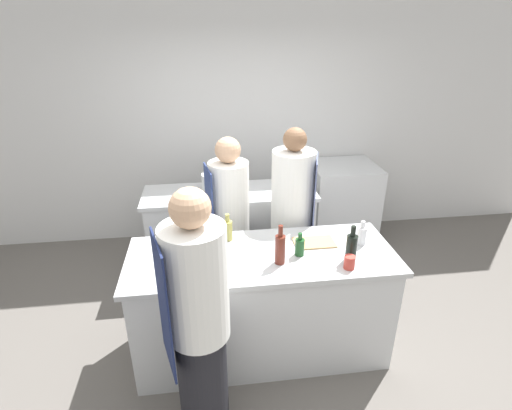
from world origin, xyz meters
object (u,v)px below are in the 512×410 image
Objects in this scene: oven_range at (341,203)px; stockpot at (216,183)px; bottle_vinegar at (351,247)px; chef_at_stove at (292,220)px; bottle_sauce at (300,246)px; chef_at_prep_near at (198,324)px; chef_at_pass_far at (230,223)px; bottle_wine at (280,248)px; bowl_mixing_large at (208,246)px; bottle_olive_oil at (222,255)px; bottle_cooking_oil at (362,235)px; bottle_water at (228,230)px; bowl_prep_small at (174,259)px; cup at (349,262)px.

stockpot reaches higher than oven_range.
bottle_vinegar reaches higher than oven_range.
chef_at_stove is 0.71m from bottle_sauce.
chef_at_stove is (0.86, 1.31, -0.02)m from chef_at_prep_near.
bottle_wine is (0.31, -0.88, 0.22)m from chef_at_pass_far.
bowl_mixing_large reaches higher than oven_range.
stockpot is (0.01, 1.37, 0.02)m from bottle_olive_oil.
chef_at_stove is at bearing -43.65° from stockpot.
oven_range is 0.57× the size of chef_at_stove.
bottle_cooking_oil is at bearing 7.14° from bottle_olive_oil.
oven_range is 4.86× the size of bottle_cooking_oil.
oven_range is at bearing 72.33° from bottle_vinegar.
bottle_water is (-0.61, -0.39, 0.15)m from chef_at_stove.
bottle_sauce reaches higher than oven_range.
bottle_water reaches higher than bottle_olive_oil.
bowl_mixing_large is at bearing 177.12° from bottle_cooking_oil.
cup is (1.24, -0.23, 0.02)m from bowl_prep_small.
oven_range is 1.68m from stockpot.
bottle_vinegar is at bearing -25.84° from bottle_water.
bottle_vinegar is 0.95× the size of stockpot.
bottle_olive_oil is (0.18, 0.57, 0.12)m from chef_at_prep_near.
bottle_vinegar is (1.11, 0.50, 0.15)m from chef_at_prep_near.
bottle_vinegar reaches higher than bowl_mixing_large.
bottle_wine is 0.71m from bottle_cooking_oil.
cup is at bearing -113.81° from bottle_vinegar.
cup is at bearing -35.52° from bottle_sauce.
chef_at_prep_near is (-1.72, -2.39, 0.39)m from oven_range.
chef_at_prep_near is 5.72× the size of bottle_wine.
stockpot is at bearing -20.79° from chef_at_prep_near.
bottle_sauce is (0.76, 0.62, 0.11)m from chef_at_prep_near.
bottle_vinegar is 0.97m from bottle_water.
bottle_cooking_oil is 1.64m from stockpot.
stockpot is at bearing 0.44° from chef_at_pass_far.
bottle_olive_oil reaches higher than bowl_prep_small.
bottle_wine is 1.67× the size of bowl_prep_small.
bottle_cooking_oil reaches higher than bowl_prep_small.
bowl_prep_small is (-0.77, 0.10, -0.09)m from bottle_wine.
bowl_mixing_large reaches higher than bowl_prep_small.
chef_at_pass_far is at bearing 82.61° from bottle_olive_oil.
bottle_water is at bearing 42.97° from bowl_mixing_large.
chef_at_stove is at bearing 125.09° from bottle_cooking_oil.
bottle_wine is 1.47m from stockpot.
bottle_wine is at bearing -48.11° from bottle_water.
bowl_prep_small is at bearing 139.93° from chef_at_pass_far.
chef_at_pass_far is at bearing 127.79° from cup.
bottle_water is (-0.04, -0.49, 0.19)m from chef_at_pass_far.
bottle_olive_oil is at bearing -172.86° from bottle_cooking_oil.
bottle_olive_oil is 1.37m from stockpot.
chef_at_pass_far is 0.86m from bottle_olive_oil.
bowl_prep_small is (-0.41, -0.29, -0.06)m from bottle_water.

